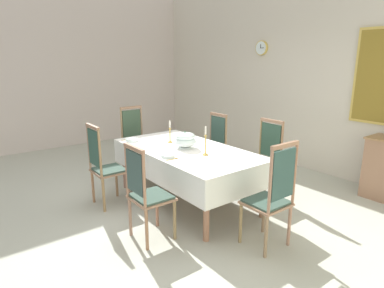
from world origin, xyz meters
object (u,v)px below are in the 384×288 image
Objects in this scene: candlestick_east at (205,144)px; spoon_primary at (175,159)px; chair_south_a at (104,165)px; bowl_near_right at (132,140)px; candlestick_west at (170,134)px; chair_south_b at (146,192)px; bowl_near_left at (168,156)px; chair_north_a at (212,144)px; soup_tureen at (185,140)px; spoon_secondary at (130,139)px; dining_table at (187,154)px; mounted_clock at (262,48)px; chair_north_b at (264,159)px; chair_head_west at (136,140)px; chair_head_east at (272,195)px.

candlestick_east is 2.12× the size of spoon_primary.
chair_south_a is 0.66m from bowl_near_right.
candlestick_west is 0.82m from candlestick_east.
chair_south_a reaches higher than chair_south_b.
bowl_near_left is 0.12m from spoon_primary.
chair_north_a is at bearing 99.41° from candlestick_west.
soup_tureen is 1.00m from spoon_secondary.
candlestick_west is at bearing 151.76° from spoon_primary.
chair_north_a is at bearing 135.28° from candlestick_east.
bowl_near_right is at bearing 114.86° from chair_south_a.
candlestick_west is 1.85× the size of spoon_primary.
candlestick_west reaches higher than dining_table.
bowl_near_left is 0.63× the size of mounted_clock.
candlestick_east is 3.23m from mounted_clock.
mounted_clock is (-1.43, 2.61, 1.26)m from candlestick_east.
chair_north_b is at bearing 44.75° from bowl_near_right.
chair_head_west is 3.82× the size of soup_tureen.
bowl_near_left is at bearing 108.27° from chair_head_east.
candlestick_west is at bearing 180.00° from dining_table.
mounted_clock reaches higher than chair_north_a.
chair_south_b is 3.92× the size of mounted_clock.
chair_north_a is at bearing -74.78° from mounted_clock.
chair_south_a is (-0.57, -0.98, -0.11)m from dining_table.
chair_head_east is 3.62× the size of candlestick_west.
chair_head_east is at bearing 10.03° from bowl_near_right.
dining_table is at bearing -68.71° from mounted_clock.
bowl_near_right is 1.02× the size of spoon_primary.
chair_south_b is at bearing -21.75° from bowl_near_right.
soup_tureen is at bearing 131.42° from spoon_primary.
chair_south_b is 2.96× the size of candlestick_east.
chair_head_east is (0.94, -0.98, 0.01)m from chair_north_b.
candlestick_west is (1.10, 0.00, 0.31)m from chair_head_west.
chair_south_b is at bearing -15.91° from spoon_secondary.
chair_south_b is 0.94× the size of chair_head_west.
bowl_near_right is 1.03× the size of spoon_secondary.
candlestick_west is at bearing -180.00° from soup_tureen.
mounted_clock is at bearing 103.08° from candlestick_west.
chair_south_b is at bearing 135.98° from chair_head_east.
mounted_clock is at bearing 110.67° from soup_tureen.
chair_south_a is 0.96m from bowl_near_left.
chair_head_west is (-1.51, 0.00, -0.10)m from dining_table.
chair_south_a is at bearing -82.92° from mounted_clock.
soup_tureen is 0.50m from bowl_near_left.
mounted_clock reaches higher than chair_south_b.
bowl_near_right is 3.33m from mounted_clock.
spoon_primary is at bearing -52.61° from dining_table.
mounted_clock reaches higher than spoon_secondary.
spoon_primary is (1.14, 0.01, -0.02)m from bowl_near_right.
bowl_near_right is at bearing 178.81° from bowl_near_left.
candlestick_west is 0.84m from spoon_primary.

